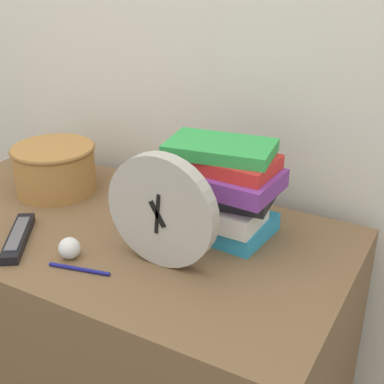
{
  "coord_description": "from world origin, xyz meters",
  "views": [
    {
      "loc": [
        0.68,
        -0.57,
        1.37
      ],
      "look_at": [
        0.2,
        0.29,
        0.9
      ],
      "focal_mm": 50.0,
      "sensor_mm": 36.0,
      "label": 1
    }
  ],
  "objects_px": {
    "desk_clock": "(162,211)",
    "basket": "(55,167)",
    "book_stack": "(221,190)",
    "pen": "(79,269)",
    "crumpled_paper_ball": "(69,248)",
    "tv_remote": "(18,237)"
  },
  "relations": [
    {
      "from": "desk_clock",
      "to": "book_stack",
      "type": "relative_size",
      "value": 0.88
    },
    {
      "from": "tv_remote",
      "to": "pen",
      "type": "height_order",
      "value": "tv_remote"
    },
    {
      "from": "desk_clock",
      "to": "tv_remote",
      "type": "xyz_separation_m",
      "value": [
        -0.32,
        -0.08,
        -0.11
      ]
    },
    {
      "from": "book_stack",
      "to": "pen",
      "type": "bearing_deg",
      "value": -122.31
    },
    {
      "from": "book_stack",
      "to": "tv_remote",
      "type": "xyz_separation_m",
      "value": [
        -0.37,
        -0.25,
        -0.1
      ]
    },
    {
      "from": "basket",
      "to": "crumpled_paper_ball",
      "type": "xyz_separation_m",
      "value": [
        0.25,
        -0.24,
        -0.04
      ]
    },
    {
      "from": "book_stack",
      "to": "basket",
      "type": "distance_m",
      "value": 0.48
    },
    {
      "from": "book_stack",
      "to": "pen",
      "type": "relative_size",
      "value": 2.07
    },
    {
      "from": "desk_clock",
      "to": "tv_remote",
      "type": "relative_size",
      "value": 1.3
    },
    {
      "from": "book_stack",
      "to": "crumpled_paper_ball",
      "type": "distance_m",
      "value": 0.34
    },
    {
      "from": "book_stack",
      "to": "tv_remote",
      "type": "distance_m",
      "value": 0.45
    },
    {
      "from": "basket",
      "to": "crumpled_paper_ball",
      "type": "height_order",
      "value": "basket"
    },
    {
      "from": "basket",
      "to": "tv_remote",
      "type": "relative_size",
      "value": 1.18
    },
    {
      "from": "desk_clock",
      "to": "pen",
      "type": "height_order",
      "value": "desk_clock"
    },
    {
      "from": "book_stack",
      "to": "pen",
      "type": "distance_m",
      "value": 0.34
    },
    {
      "from": "desk_clock",
      "to": "basket",
      "type": "bearing_deg",
      "value": 159.27
    },
    {
      "from": "pen",
      "to": "crumpled_paper_ball",
      "type": "bearing_deg",
      "value": 149.08
    },
    {
      "from": "desk_clock",
      "to": "crumpled_paper_ball",
      "type": "bearing_deg",
      "value": -156.58
    },
    {
      "from": "desk_clock",
      "to": "pen",
      "type": "relative_size",
      "value": 1.82
    },
    {
      "from": "pen",
      "to": "book_stack",
      "type": "bearing_deg",
      "value": 57.69
    },
    {
      "from": "book_stack",
      "to": "basket",
      "type": "xyz_separation_m",
      "value": [
        -0.47,
        -0.01,
        -0.04
      ]
    },
    {
      "from": "crumpled_paper_ball",
      "to": "pen",
      "type": "relative_size",
      "value": 0.35
    }
  ]
}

